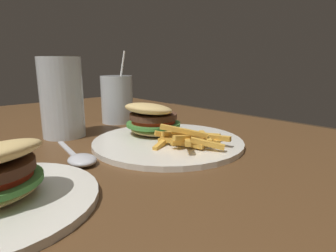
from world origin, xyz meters
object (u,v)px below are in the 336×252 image
object	(u,v)px
meal_plate_near	(162,132)
juice_glass	(117,101)
spoon	(81,159)
beer_glass	(62,100)

from	to	relation	value
meal_plate_near	juice_glass	world-z (taller)	juice_glass
juice_glass	spoon	xyz separation A→B (m)	(-0.24, 0.23, -0.05)
spoon	juice_glass	bearing A→B (deg)	145.80
juice_glass	spoon	size ratio (longest dim) A/B	1.06
beer_glass	juice_glass	xyz separation A→B (m)	(0.05, -0.17, -0.02)
juice_glass	spoon	world-z (taller)	juice_glass
beer_glass	spoon	size ratio (longest dim) A/B	0.96
juice_glass	spoon	distance (m)	0.34
beer_glass	juice_glass	distance (m)	0.18
juice_glass	meal_plate_near	bearing A→B (deg)	169.98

